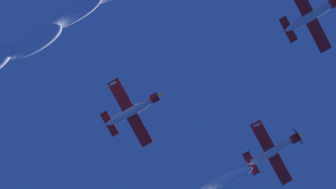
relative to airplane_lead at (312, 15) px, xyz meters
The scene contains 3 objects.
airplane_lead is the anchor object (origin of this frame).
airplane_left_wingman 16.88m from the airplane_lead, 119.14° to the left, with size 7.73×8.65×2.74m.
airplane_slot_tail 23.34m from the airplane_lead, 168.82° to the left, with size 7.73×8.61×2.89m.
Camera 1 is at (-16.31, -11.29, 2.18)m, focal length 65.57 mm.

